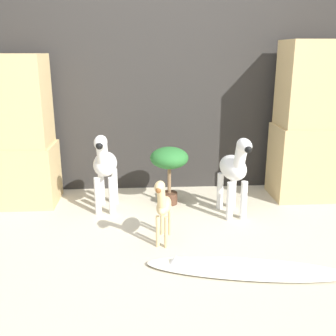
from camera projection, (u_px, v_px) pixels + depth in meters
ground_plane at (175, 247)px, 2.80m from camera, size 14.00×14.00×0.00m
wall_back at (164, 77)px, 3.76m from camera, size 6.40×0.08×2.20m
rock_pillar_left at (10, 135)px, 3.45m from camera, size 0.74×0.45×1.32m
rock_pillar_right at (317, 124)px, 3.60m from camera, size 0.74×0.45×1.44m
zebra_right at (234, 169)px, 3.23m from camera, size 0.24×0.52×0.71m
zebra_left at (105, 166)px, 3.34m from camera, size 0.21×0.51×0.71m
giraffe_figurine at (163, 205)px, 2.77m from camera, size 0.16×0.40×0.52m
potted_palm_front at (169, 162)px, 3.49m from camera, size 0.34×0.34×0.53m
surfboard at (244, 268)px, 2.49m from camera, size 1.31×0.51×0.08m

